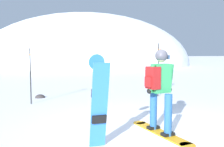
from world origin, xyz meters
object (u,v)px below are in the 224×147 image
at_px(snowboarder_main, 160,89).
at_px(spare_snowboard, 99,101).
at_px(rock_dark, 40,98).
at_px(piste_marker_near, 30,71).
at_px(piste_marker_far, 158,66).

distance_m(snowboarder_main, spare_snowboard, 1.43).
bearing_deg(spare_snowboard, rock_dark, 98.95).
bearing_deg(spare_snowboard, piste_marker_near, 104.89).
height_order(piste_marker_near, rock_dark, piste_marker_near).
xyz_separation_m(spare_snowboard, rock_dark, (-0.84, 5.36, -0.82)).
bearing_deg(spare_snowboard, piste_marker_far, 51.00).
bearing_deg(spare_snowboard, snowboarder_main, 16.38).
height_order(piste_marker_near, piste_marker_far, piste_marker_far).
distance_m(spare_snowboard, piste_marker_far, 5.55).
bearing_deg(piste_marker_far, piste_marker_near, -179.92).
distance_m(snowboarder_main, piste_marker_near, 4.64).
bearing_deg(piste_marker_near, spare_snowboard, -75.11).
distance_m(piste_marker_far, rock_dark, 4.61).
bearing_deg(snowboarder_main, spare_snowboard, -163.62).
relative_size(snowboarder_main, rock_dark, 5.01).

